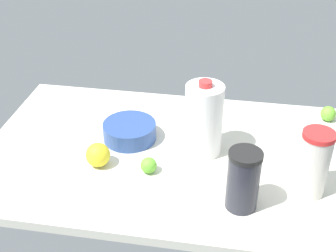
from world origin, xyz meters
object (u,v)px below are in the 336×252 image
(tumbler_cup, at_px, (314,163))
(lime_far_back, at_px, (328,114))
(lemon_near_front, at_px, (98,155))
(milk_jug, at_px, (204,120))
(mixing_bowl, at_px, (130,131))
(shaker_bottle, at_px, (243,180))
(lime_by_jug, at_px, (149,165))

(tumbler_cup, distance_m, lime_far_back, 0.43)
(lime_far_back, distance_m, lemon_near_front, 0.83)
(milk_jug, bearing_deg, lemon_near_front, 22.57)
(mixing_bowl, distance_m, lemon_near_front, 0.17)
(shaker_bottle, distance_m, tumbler_cup, 0.21)
(tumbler_cup, bearing_deg, lime_by_jug, -1.34)
(shaker_bottle, bearing_deg, lime_far_back, -119.64)
(milk_jug, xyz_separation_m, lime_far_back, (-0.42, -0.27, -0.09))
(lemon_near_front, bearing_deg, tumbler_cup, 178.19)
(milk_jug, bearing_deg, mixing_bowl, -6.90)
(milk_jug, xyz_separation_m, lemon_near_front, (0.31, 0.13, -0.08))
(shaker_bottle, distance_m, lemon_near_front, 0.46)
(lime_by_jug, distance_m, lime_far_back, 0.70)
(shaker_bottle, xyz_separation_m, lemon_near_front, (0.44, -0.11, -0.05))
(tumbler_cup, xyz_separation_m, lemon_near_front, (0.63, -0.02, -0.06))
(mixing_bowl, distance_m, lime_by_jug, 0.20)
(milk_jug, xyz_separation_m, lime_by_jug, (0.15, 0.14, -0.09))
(shaker_bottle, bearing_deg, lime_by_jug, -20.11)
(milk_jug, height_order, lime_by_jug, milk_jug)
(milk_jug, distance_m, lime_far_back, 0.51)
(mixing_bowl, relative_size, lime_by_jug, 3.54)
(milk_jug, height_order, lime_far_back, milk_jug)
(tumbler_cup, xyz_separation_m, lime_by_jug, (0.47, -0.01, -0.08))
(milk_jug, xyz_separation_m, mixing_bowl, (0.25, -0.03, -0.09))
(lime_by_jug, relative_size, lemon_near_front, 0.66)
(lemon_near_front, bearing_deg, shaker_bottle, 165.78)
(milk_jug, height_order, tumbler_cup, milk_jug)
(mixing_bowl, bearing_deg, lime_by_jug, 120.80)
(mixing_bowl, bearing_deg, tumbler_cup, 162.62)
(tumbler_cup, relative_size, mixing_bowl, 1.14)
(milk_jug, bearing_deg, tumbler_cup, 155.25)
(shaker_bottle, distance_m, mixing_bowl, 0.47)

